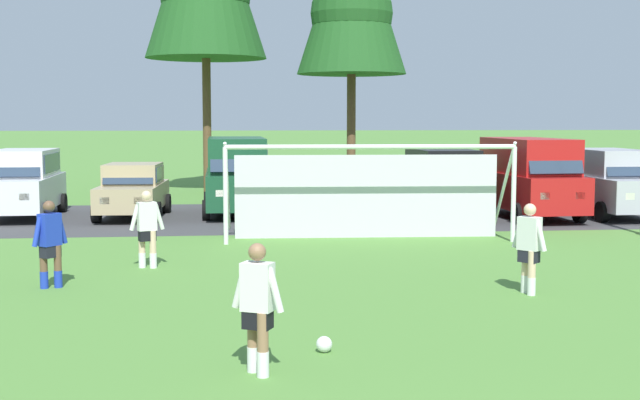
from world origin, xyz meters
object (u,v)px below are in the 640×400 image
object	(u,v)px
player_winger_left	(529,249)
parked_car_slot_center	(298,190)
soccer_ball	(324,344)
parked_car_slot_left	(133,190)
soccer_goal	(367,190)
player_striker_near	(258,309)
parked_car_slot_center_right	(443,182)
parked_car_slot_far_left	(23,183)
parked_car_slot_far_right	(611,182)
parked_car_slot_center_left	(237,174)
player_winger_right	(147,229)
player_defender_far	(50,244)
parked_car_slot_right	(530,176)

from	to	relation	value
player_winger_left	parked_car_slot_center	bearing A→B (deg)	104.70
soccer_ball	parked_car_slot_left	world-z (taller)	parked_car_slot_left
player_winger_left	parked_car_slot_center	distance (m)	12.54
soccer_goal	player_striker_near	bearing A→B (deg)	-105.77
soccer_goal	player_winger_left	world-z (taller)	soccer_goal
player_winger_left	parked_car_slot_center_right	bearing A→B (deg)	82.85
parked_car_slot_far_left	parked_car_slot_center	bearing A→B (deg)	-5.87
soccer_goal	parked_car_slot_left	bearing A→B (deg)	140.87
parked_car_slot_far_right	parked_car_slot_center_left	bearing A→B (deg)	171.27
player_striker_near	parked_car_slot_center	distance (m)	16.49
player_winger_right	parked_car_slot_center_right	bearing A→B (deg)	45.08
player_defender_far	player_winger_left	world-z (taller)	same
soccer_ball	soccer_goal	xyz separation A→B (m)	(2.31, 10.57, 1.18)
parked_car_slot_center	parked_car_slot_right	world-z (taller)	parked_car_slot_right
parked_car_slot_far_left	soccer_ball	bearing A→B (deg)	-64.52
parked_car_slot_center_right	parked_car_slot_right	world-z (taller)	parked_car_slot_right
parked_car_slot_center_left	parked_car_slot_right	world-z (taller)	same
player_striker_near	parked_car_slot_left	size ratio (longest dim) A/B	0.38
player_winger_left	parked_car_slot_right	world-z (taller)	parked_car_slot_right
player_defender_far	parked_car_slot_center	xyz separation A→B (m)	(5.48, 10.68, 0.05)
parked_car_slot_center_left	player_winger_right	bearing A→B (deg)	-101.29
player_striker_near	parked_car_slot_far_right	xyz separation A→B (m)	(11.84, 15.61, 0.29)
player_winger_right	parked_car_slot_center	distance (m)	9.55
parked_car_slot_left	parked_car_slot_center	distance (m)	5.25
player_defender_far	parked_car_slot_right	bearing A→B (deg)	37.66
parked_car_slot_center	parked_car_slot_far_left	bearing A→B (deg)	174.13
player_defender_far	parked_car_slot_center_right	bearing A→B (deg)	46.08
soccer_goal	parked_car_slot_right	size ratio (longest dim) A/B	1.54
player_striker_near	player_defender_far	distance (m)	6.79
soccer_goal	parked_car_slot_right	world-z (taller)	soccer_goal
player_winger_right	parked_car_slot_far_left	size ratio (longest dim) A/B	0.35
parked_car_slot_right	parked_car_slot_center_left	bearing A→B (deg)	168.65
player_striker_near	player_winger_left	xyz separation A→B (m)	(5.00, 4.26, 0.00)
soccer_ball	parked_car_slot_left	distance (m)	16.58
soccer_ball	soccer_goal	distance (m)	10.89
player_defender_far	parked_car_slot_center	size ratio (longest dim) A/B	0.39
player_defender_far	player_striker_near	bearing A→B (deg)	-57.30
parked_car_slot_center_right	soccer_goal	bearing A→B (deg)	-124.16
soccer_ball	parked_car_slot_left	xyz separation A→B (m)	(-4.34, 15.99, 0.77)
player_winger_right	parked_car_slot_right	world-z (taller)	parked_car_slot_right
parked_car_slot_center	parked_car_slot_center_right	xyz separation A→B (m)	(4.69, -0.11, 0.24)
parked_car_slot_right	parked_car_slot_center	bearing A→B (deg)	173.78
player_defender_far	parked_car_slot_left	xyz separation A→B (m)	(0.25, 11.16, 0.05)
soccer_ball	parked_car_slot_center_left	distance (m)	16.64
parked_car_slot_left	parked_car_slot_right	size ratio (longest dim) A/B	0.88
parked_car_slot_center	parked_car_slot_right	distance (m)	7.37
soccer_goal	player_winger_left	xyz separation A→B (m)	(1.76, -7.20, -0.47)
parked_car_slot_far_left	parked_car_slot_center_right	distance (m)	13.43
parked_car_slot_left	parked_car_slot_far_left	bearing A→B (deg)	173.24
soccer_ball	parked_car_slot_center	xyz separation A→B (m)	(0.89, 15.50, 0.77)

